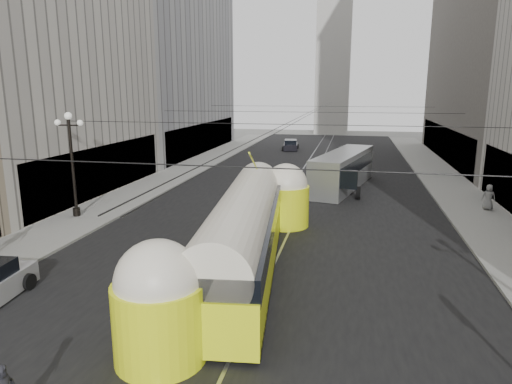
% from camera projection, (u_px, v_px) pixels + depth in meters
% --- Properties ---
extents(road, '(20.00, 85.00, 0.02)m').
position_uv_depth(road, '(304.00, 182.00, 39.74)').
color(road, black).
rests_on(road, ground).
extents(sidewalk_left, '(4.00, 72.00, 0.15)m').
position_uv_depth(sidewalk_left, '(187.00, 169.00, 45.49)').
color(sidewalk_left, gray).
rests_on(sidewalk_left, ground).
extents(sidewalk_right, '(4.00, 72.00, 0.15)m').
position_uv_depth(sidewalk_right, '(442.00, 179.00, 40.63)').
color(sidewalk_right, gray).
rests_on(sidewalk_right, ground).
extents(rail_left, '(0.12, 85.00, 0.04)m').
position_uv_depth(rail_left, '(295.00, 181.00, 39.89)').
color(rail_left, gray).
rests_on(rail_left, ground).
extents(rail_right, '(0.12, 85.00, 0.04)m').
position_uv_depth(rail_right, '(312.00, 182.00, 39.59)').
color(rail_right, gray).
rests_on(rail_right, ground).
extents(building_left_far, '(12.60, 28.60, 28.60)m').
position_uv_depth(building_left_far, '(156.00, 35.00, 55.44)').
color(building_left_far, '#999999').
rests_on(building_left_far, ground).
extents(distant_tower, '(6.00, 6.00, 31.36)m').
position_uv_depth(distant_tower, '(334.00, 49.00, 81.80)').
color(distant_tower, '#B2AFA8').
rests_on(distant_tower, ground).
extents(lamppost_left_mid, '(1.86, 0.44, 6.37)m').
position_uv_depth(lamppost_left_mid, '(72.00, 159.00, 27.62)').
color(lamppost_left_mid, black).
rests_on(lamppost_left_mid, sidewalk_left).
extents(catenary, '(25.00, 72.00, 0.23)m').
position_uv_depth(catenary, '(305.00, 114.00, 37.46)').
color(catenary, black).
rests_on(catenary, ground).
extents(streetcar, '(4.33, 16.97, 3.74)m').
position_uv_depth(streetcar, '(244.00, 231.00, 19.80)').
color(streetcar, '#EEFF16').
rests_on(streetcar, ground).
extents(city_bus, '(4.96, 11.84, 2.92)m').
position_uv_depth(city_bus, '(343.00, 169.00, 36.83)').
color(city_bus, '#95989A').
rests_on(city_bus, ground).
extents(sedan_white_far, '(2.66, 4.44, 1.31)m').
position_uv_depth(sedan_white_far, '(346.00, 153.00, 53.73)').
color(sedan_white_far, white).
rests_on(sedan_white_far, ground).
extents(sedan_dark_far, '(2.29, 4.49, 1.36)m').
position_uv_depth(sedan_dark_far, '(291.00, 145.00, 60.61)').
color(sedan_dark_far, black).
rests_on(sedan_dark_far, ground).
extents(pedestrian_sidewalk_right, '(0.92, 0.68, 1.69)m').
position_uv_depth(pedestrian_sidewalk_right, '(489.00, 197.00, 29.60)').
color(pedestrian_sidewalk_right, slate).
rests_on(pedestrian_sidewalk_right, sidewalk_right).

